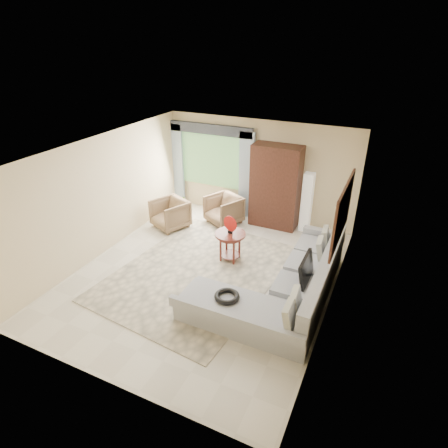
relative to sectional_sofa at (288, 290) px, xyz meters
The scene contains 17 objects.
ground 1.81m from the sectional_sofa, behind, with size 6.00×6.00×0.00m, color silver.
area_rug 1.96m from the sectional_sofa, behind, with size 3.00×4.00×0.02m, color beige.
sectional_sofa is the anchor object (origin of this frame).
tv_screen 0.53m from the sectional_sofa, 26.00° to the left, with size 0.06×0.74×0.48m, color black.
garden_hose 1.26m from the sectional_sofa, 129.41° to the right, with size 0.43×0.43×0.09m, color black.
coffee_table 1.78m from the sectional_sofa, 150.58° to the left, with size 0.66×0.66×0.66m.
red_disc 1.88m from the sectional_sofa, 150.58° to the left, with size 0.34×0.34×0.03m, color #B71712.
armchair_left 3.93m from the sectional_sofa, 155.25° to the left, with size 0.79×0.81×0.74m, color olive.
armchair_right 3.47m from the sectional_sofa, 134.90° to the left, with size 0.79×0.81×0.74m, color olive.
potted_plant 4.57m from the sectional_sofa, 145.80° to the left, with size 0.45×0.39×0.50m, color #999999.
armoire 3.24m from the sectional_sofa, 113.06° to the left, with size 1.20×0.55×2.10m, color black.
floor_lamp 3.03m from the sectional_sofa, 98.33° to the left, with size 0.24×0.24×1.50m, color silver.
window 4.58m from the sectional_sofa, 134.87° to the left, with size 1.80×0.04×1.40m, color #669E59.
curtain_left 5.25m from the sectional_sofa, 143.84° to the left, with size 0.40×0.08×2.30m, color #9EB7CC.
curtain_right 3.80m from the sectional_sofa, 124.27° to the left, with size 0.40×0.08×2.30m, color #9EB7CC.
valance 4.81m from the sectional_sofa, 135.52° to the left, with size 2.40×0.12×0.26m, color #1E232D.
wall_mirror 1.70m from the sectional_sofa, 37.80° to the left, with size 0.05×1.70×1.05m.
Camera 1 is at (3.08, -5.67, 4.48)m, focal length 30.00 mm.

